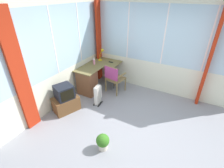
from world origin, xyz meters
The scene contains 14 objects.
ground centered at (0.00, 0.00, -0.03)m, with size 4.85×5.37×0.06m, color gray.
north_window_panel centered at (0.00, 2.21, 1.36)m, with size 3.85×0.07×2.72m.
east_window_panel centered at (1.95, 0.00, 1.36)m, with size 0.07×4.37×2.72m.
curtain_north_left centered at (-1.06, 2.13, 1.31)m, with size 0.31×0.07×2.62m, color #B52A13.
curtain_corner centered at (1.82, 2.08, 1.31)m, with size 0.31×0.07×2.62m, color #B52A13.
curtain_east_far centered at (1.87, -1.20, 1.31)m, with size 0.31×0.07×2.62m, color #B52A13.
desk centered at (0.78, 1.84, 0.43)m, with size 1.43×0.94×0.78m.
desk_lamp centered at (1.67, 1.87, 1.03)m, with size 0.23×0.20×0.39m.
tv_remote centered at (1.60, 1.51, 0.79)m, with size 0.04×0.15×0.02m, color black.
spray_bottle centered at (1.22, 1.90, 0.88)m, with size 0.06×0.06×0.22m.
wooden_armchair centered at (1.12, 1.16, 0.58)m, with size 0.57×0.56×0.91m.
tv_on_stand centered at (-0.25, 1.84, 0.33)m, with size 0.76×0.64×0.75m.
space_heater centered at (0.41, 1.25, 0.29)m, with size 0.32×0.20×0.57m.
potted_plant centered at (-0.85, 0.32, 0.20)m, with size 0.27×0.27×0.36m.
Camera 1 is at (-2.73, -0.94, 2.81)m, focal length 26.23 mm.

